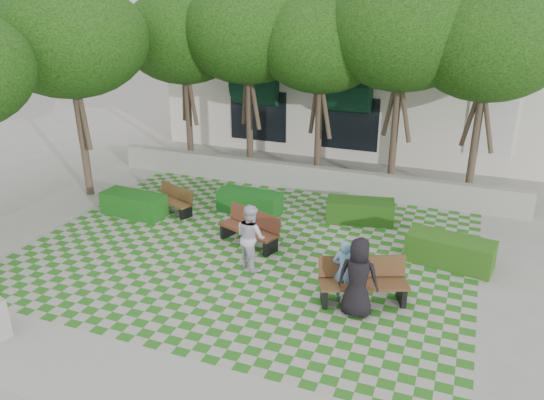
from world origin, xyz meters
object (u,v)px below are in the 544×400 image
at_px(bench_mid, 250,229).
at_px(person_white, 251,237).
at_px(hedge_east, 450,251).
at_px(hedge_midleft, 250,202).
at_px(person_dark, 358,278).
at_px(bench_east, 363,282).
at_px(bench_west, 173,200).
at_px(hedge_west, 134,204).
at_px(person_blue, 344,271).
at_px(hedge_midright, 360,211).

distance_m(bench_mid, person_white, 1.39).
distance_m(hedge_east, person_white, 5.23).
bearing_deg(hedge_midleft, person_dark, -44.79).
distance_m(bench_east, bench_west, 7.52).
relative_size(hedge_midleft, hedge_west, 0.98).
height_order(bench_mid, person_blue, person_blue).
xyz_separation_m(bench_east, person_white, (-3.05, 0.58, 0.36)).
xyz_separation_m(hedge_east, person_blue, (-2.18, -2.70, 0.38)).
bearing_deg(bench_east, hedge_west, 140.72).
bearing_deg(hedge_west, person_dark, -20.53).
xyz_separation_m(person_blue, person_dark, (0.41, -0.44, 0.16)).
bearing_deg(hedge_midright, person_blue, -82.38).
height_order(bench_mid, person_white, person_white).
bearing_deg(hedge_midleft, bench_west, -159.90).
bearing_deg(bench_mid, hedge_east, 28.41).
distance_m(bench_west, hedge_midleft, 2.49).
height_order(bench_west, person_white, person_white).
bearing_deg(hedge_east, hedge_midright, 145.89).
bearing_deg(hedge_west, hedge_midleft, 24.24).
bearing_deg(bench_east, person_white, 146.83).
relative_size(hedge_midright, person_dark, 1.11).
distance_m(bench_west, person_dark, 7.77).
distance_m(hedge_west, person_blue, 7.92).
distance_m(bench_mid, hedge_west, 4.36).
distance_m(bench_east, hedge_midright, 4.59).
bearing_deg(person_blue, bench_east, -165.75).
xyz_separation_m(person_dark, person_white, (-3.04, 1.14, -0.05)).
distance_m(bench_east, bench_mid, 4.02).
bearing_deg(bench_west, hedge_midleft, 41.68).
distance_m(hedge_midright, person_dark, 5.17).
distance_m(bench_west, hedge_west, 1.25).
distance_m(bench_east, person_white, 3.12).
height_order(hedge_midleft, person_white, person_white).
bearing_deg(person_blue, hedge_midright, -84.44).
bearing_deg(bench_east, hedge_midright, 80.56).
bearing_deg(bench_east, hedge_midleft, 116.66).
bearing_deg(hedge_east, bench_mid, -171.66).
height_order(hedge_east, person_blue, person_blue).
distance_m(bench_east, hedge_east, 3.13).
height_order(bench_west, hedge_west, bench_west).
bearing_deg(bench_west, hedge_midright, 35.10).
height_order(bench_mid, bench_west, bench_mid).
bearing_deg(hedge_east, hedge_midleft, 167.95).
bearing_deg(person_dark, bench_mid, -35.11).
distance_m(hedge_midleft, person_blue, 5.78).
bearing_deg(person_blue, person_dark, 130.68).
bearing_deg(person_blue, bench_mid, -33.17).
xyz_separation_m(bench_east, bench_west, (-6.86, 3.07, -0.10)).
bearing_deg(person_dark, hedge_midright, -80.29).
xyz_separation_m(bench_east, hedge_east, (1.76, 2.58, -0.13)).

